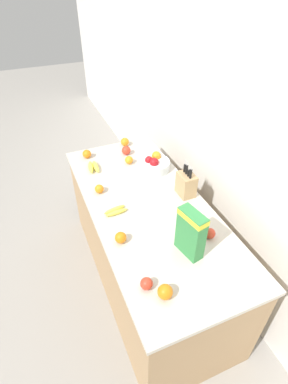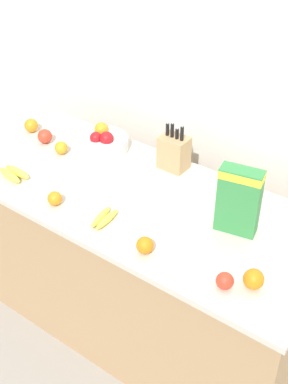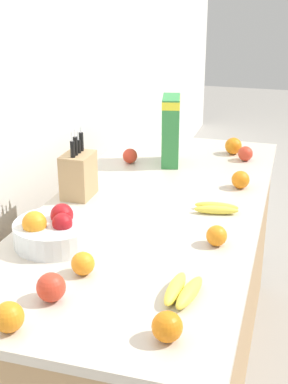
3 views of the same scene
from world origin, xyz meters
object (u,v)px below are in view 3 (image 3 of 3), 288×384
orange_by_cereal (167,327)px  orange_front_right (83,264)px  cereal_box (171,128)px  apple_by_knife_block (130,156)px  orange_mid_left (9,317)px  banana_bunch_left (216,208)px  banana_bunch_right (182,290)px  orange_front_left (233,146)px  orange_mid_right (217,236)px  apple_leftmost (245,154)px  knife_block (78,174)px  fruit_bowl (54,231)px  apple_near_bananas (51,287)px  orange_near_bowl (240,180)px

orange_by_cereal → orange_front_right: orange_by_cereal is taller
orange_by_cereal → cereal_box: bearing=13.2°
cereal_box → apple_by_knife_block: 0.23m
apple_by_knife_block → orange_mid_left: bearing=-175.6°
banana_bunch_left → orange_by_cereal: (-0.79, -0.01, 0.02)m
banana_bunch_right → orange_by_cereal: bearing=-178.5°
orange_front_left → banana_bunch_right: bearing=-178.6°
banana_bunch_left → orange_front_left: (0.73, 0.03, 0.03)m
apple_by_knife_block → orange_mid_right: size_ratio=1.01×
apple_leftmost → orange_mid_right: (-0.91, -0.00, -0.00)m
cereal_box → orange_front_left: 0.37m
banana_bunch_left → orange_mid_left: orange_mid_left is taller
knife_block → fruit_bowl: knife_block is taller
banana_bunch_right → knife_block: bearing=42.7°
apple_near_bananas → orange_front_left: 1.47m
knife_block → orange_mid_left: size_ratio=3.58×
banana_bunch_right → orange_near_bowl: orange_near_bowl is taller
orange_near_bowl → fruit_bowl: bearing=141.8°
apple_near_bananas → orange_near_bowl: apple_near_bananas is taller
fruit_bowl → orange_near_bowl: bearing=-38.2°
banana_bunch_right → apple_leftmost: size_ratio=2.58×
cereal_box → orange_mid_right: (-0.77, -0.34, -0.14)m
banana_bunch_right → apple_near_bananas: 0.36m
apple_leftmost → apple_by_knife_block: 0.55m
apple_leftmost → orange_mid_right: apple_leftmost is taller
orange_by_cereal → orange_mid_left: orange_mid_left is taller
fruit_bowl → orange_front_left: size_ratio=3.23×
banana_bunch_right → orange_mid_left: orange_mid_left is taller
banana_bunch_left → apple_near_bananas: bearing=154.5°
banana_bunch_right → orange_front_right: bearing=83.0°
orange_near_bowl → knife_block: bearing=113.7°
orange_front_left → orange_by_cereal: size_ratio=1.09×
orange_near_bowl → orange_front_right: (-0.83, 0.36, -0.00)m
cereal_box → orange_by_cereal: cereal_box is taller
fruit_bowl → orange_mid_left: size_ratio=3.43×
banana_bunch_left → apple_leftmost: size_ratio=2.42×
orange_front_right → fruit_bowl: bearing=46.5°
cereal_box → apple_near_bananas: 1.22m
banana_bunch_right → apple_by_knife_block: bearing=24.7°
orange_near_bowl → orange_mid_left: size_ratio=0.95×
banana_bunch_left → banana_bunch_right: size_ratio=0.94×
orange_by_cereal → orange_mid_right: size_ratio=1.11×
fruit_bowl → orange_by_cereal: (-0.39, -0.48, -0.01)m
cereal_box → apple_leftmost: (0.14, -0.34, -0.14)m
apple_by_knife_block → orange_front_left: size_ratio=0.84×
orange_front_left → orange_near_bowl: 0.47m
orange_by_cereal → apple_leftmost: bearing=-1.3°
banana_bunch_left → orange_by_cereal: size_ratio=2.22×
knife_block → apple_near_bananas: bearing=-163.2°
banana_bunch_right → apple_by_knife_block: apple_by_knife_block is taller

